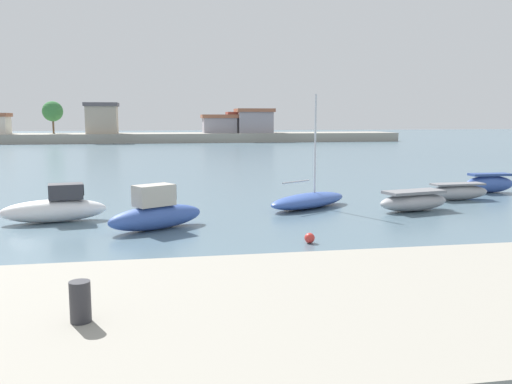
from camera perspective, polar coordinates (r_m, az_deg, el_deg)
ground_plane at (r=15.42m, az=-25.57°, el=-10.68°), size 400.00×400.00×0.00m
mooring_bollard at (r=7.36m, az=-18.25°, el=-11.06°), size 0.27×0.27×0.54m
moored_boat_2 at (r=26.02m, az=-20.61°, el=-1.62°), size 4.79×2.16×1.74m
moored_boat_3 at (r=23.17m, az=-10.63°, el=-2.22°), size 4.49×3.41×1.92m
moored_boat_4 at (r=28.32m, az=5.63°, el=-0.87°), size 5.44×4.33×5.97m
moored_boat_5 at (r=28.46m, az=16.48°, el=-0.94°), size 4.22×2.30×1.06m
moored_boat_6 at (r=33.10m, az=20.71°, el=0.02°), size 3.96×1.32×0.98m
moored_boat_7 at (r=37.09m, az=23.65°, el=0.85°), size 3.28×1.13×1.24m
mooring_buoy_1 at (r=20.43m, az=5.74°, el=-4.91°), size 0.40×0.40×0.40m
distant_shoreline at (r=109.55m, az=-13.67°, el=6.25°), size 105.33×11.51×8.04m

